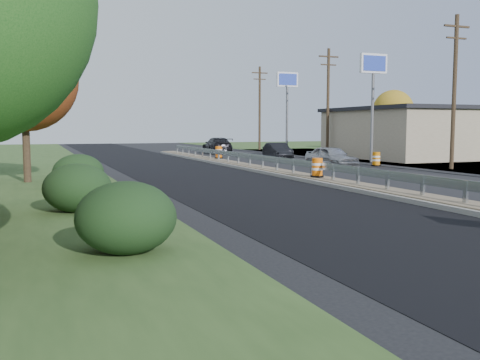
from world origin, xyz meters
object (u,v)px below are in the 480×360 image
object	(u,v)px
barrel_median_mid	(317,168)
barrel_shoulder_far	(280,151)
car_silver	(332,157)
barrel_shoulder_near	(376,159)
barrel_shoulder_mid	(330,154)
car_dark_far	(217,145)
car_dark_mid	(278,151)
barrel_median_far	(219,153)

from	to	relation	value
barrel_median_mid	barrel_shoulder_far	world-z (taller)	barrel_median_mid
barrel_shoulder_far	car_silver	world-z (taller)	car_silver
barrel_shoulder_near	barrel_shoulder_far	world-z (taller)	barrel_shoulder_near
barrel_shoulder_mid	car_dark_far	size ratio (longest dim) A/B	0.18
barrel_median_mid	car_dark_mid	xyz separation A→B (m)	(6.20, 17.49, 0.00)
barrel_median_mid	barrel_shoulder_mid	bearing A→B (deg)	57.23
car_silver	car_dark_far	xyz separation A→B (m)	(-0.66, 20.74, 0.08)
barrel_shoulder_far	car_silver	distance (m)	15.69
barrel_shoulder_mid	car_silver	size ratio (longest dim) A/B	0.24
barrel_shoulder_near	car_silver	size ratio (longest dim) A/B	0.23
barrel_shoulder_near	car_silver	world-z (taller)	car_silver
barrel_shoulder_near	car_dark_far	xyz separation A→B (m)	(-4.31, 20.42, 0.34)
barrel_median_far	car_dark_mid	world-z (taller)	car_dark_mid
barrel_median_far	barrel_shoulder_far	bearing A→B (deg)	37.68
barrel_shoulder_mid	barrel_shoulder_far	size ratio (longest dim) A/B	1.21
barrel_shoulder_mid	car_dark_far	distance (m)	14.52
barrel_median_far	car_silver	size ratio (longest dim) A/B	0.22
barrel_shoulder_mid	car_dark_mid	xyz separation A→B (m)	(-3.08, 3.07, 0.20)
barrel_shoulder_near	car_dark_mid	xyz separation A→B (m)	(-2.70, 9.76, 0.22)
barrel_shoulder_near	car_dark_mid	world-z (taller)	car_dark_mid
barrel_shoulder_far	car_dark_far	bearing A→B (deg)	128.29
barrel_median_far	barrel_shoulder_near	distance (m)	11.87
barrel_median_far	barrel_shoulder_mid	size ratio (longest dim) A/B	0.95
barrel_median_far	barrel_shoulder_mid	world-z (taller)	barrel_median_far
barrel_shoulder_mid	car_dark_far	bearing A→B (deg)	108.86
car_silver	barrel_median_far	bearing A→B (deg)	111.43
barrel_median_mid	car_dark_far	world-z (taller)	car_dark_far
barrel_median_mid	barrel_median_far	distance (m)	16.26
car_dark_far	car_silver	bearing A→B (deg)	98.31
barrel_median_far	car_dark_mid	xyz separation A→B (m)	(5.57, 1.24, -0.01)
barrel_shoulder_far	barrel_shoulder_mid	bearing A→B (deg)	-87.57
car_dark_mid	car_dark_far	xyz separation A→B (m)	(-1.61, 10.67, 0.12)
car_dark_mid	barrel_median_far	bearing A→B (deg)	-160.68
barrel_shoulder_far	car_dark_far	xyz separation A→B (m)	(-4.34, 5.50, 0.40)
car_dark_far	barrel_shoulder_mid	bearing A→B (deg)	115.36
barrel_median_far	barrel_shoulder_near	world-z (taller)	barrel_median_far
barrel_shoulder_mid	car_dark_mid	bearing A→B (deg)	135.16
barrel_shoulder_mid	car_silver	xyz separation A→B (m)	(-4.03, -7.01, 0.24)
car_dark_mid	car_dark_far	size ratio (longest dim) A/B	0.75
barrel_shoulder_near	barrel_shoulder_mid	world-z (taller)	barrel_shoulder_mid
barrel_median_far	car_dark_far	world-z (taller)	car_dark_far
barrel_shoulder_mid	car_dark_far	xyz separation A→B (m)	(-4.69, 13.73, 0.32)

